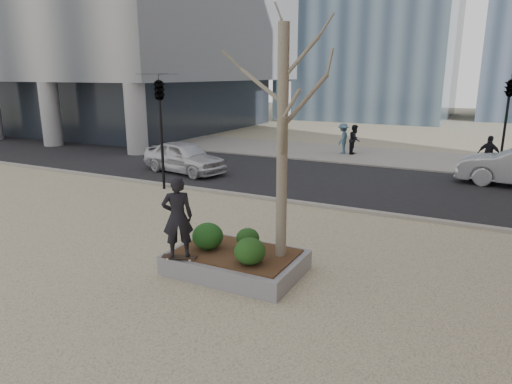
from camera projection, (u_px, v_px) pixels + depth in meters
The scene contains 17 objects.
ground at pixel (200, 264), 11.10m from camera, with size 120.00×120.00×0.00m, color #BCAE8A.
street at pixel (330, 181), 19.72m from camera, with size 60.00×8.00×0.02m, color black.
far_sidewalk at pixel (369, 156), 25.75m from camera, with size 60.00×6.00×0.02m, color gray.
planter at pixel (236, 262), 10.60m from camera, with size 3.00×2.00×0.45m, color gray.
planter_mulch at pixel (236, 253), 10.54m from camera, with size 2.70×1.70×0.04m, color #382314.
sycamore_tree at pixel (283, 108), 9.53m from camera, with size 2.80×2.80×6.60m, color gray, non-canonical shape.
shrub_left at pixel (208, 236), 10.66m from camera, with size 0.73×0.73×0.62m, color #143F14.
shrub_middle at pixel (248, 238), 10.75m from camera, with size 0.55×0.55×0.47m, color #123813.
shrub_right at pixel (250, 251), 9.80m from camera, with size 0.68×0.68×0.58m, color #133A12.
skateboard at pixel (179, 258), 10.20m from camera, with size 0.78×0.20×0.07m, color black, non-canonical shape.
skateboarder at pixel (177, 217), 9.96m from camera, with size 0.67×0.44×1.84m, color black.
police_car at pixel (184, 157), 21.10m from camera, with size 1.73×4.30×1.47m, color silver.
pedestrian_a at pixel (355, 139), 25.95m from camera, with size 0.82×0.64×1.68m, color black.
pedestrian_b at pixel (343, 138), 26.15m from camera, with size 1.12×0.65×1.74m, color #45667D.
pedestrian_c at pixel (489, 155), 20.90m from camera, with size 1.02×0.42×1.74m, color black.
traffic_light_near at pixel (161, 133), 17.79m from camera, with size 0.60×2.48×4.50m, color black, non-canonical shape.
traffic_light_far at pixel (505, 126), 20.25m from camera, with size 0.60×2.48×4.50m, color black, non-canonical shape.
Camera 1 is at (5.90, -8.56, 4.47)m, focal length 32.00 mm.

